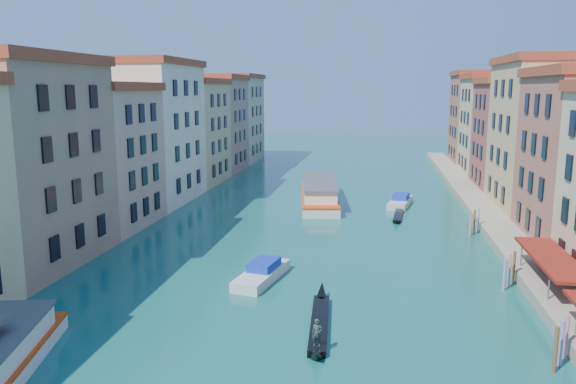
# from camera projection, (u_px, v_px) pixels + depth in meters

# --- Properties ---
(left_bank_palazzos) EXTENTS (12.80, 128.40, 21.00)m
(left_bank_palazzos) POSITION_uv_depth(u_px,v_px,m) (130.00, 140.00, 77.27)
(left_bank_palazzos) COLOR #C5AD8B
(left_bank_palazzos) RESTS_ON ground
(right_bank_palazzos) EXTENTS (12.80, 128.40, 21.00)m
(right_bank_palazzos) POSITION_uv_depth(u_px,v_px,m) (561.00, 146.00, 68.92)
(right_bank_palazzos) COLOR #9D3D31
(right_bank_palazzos) RESTS_ON ground
(quay) EXTENTS (4.00, 140.00, 1.00)m
(quay) POSITION_uv_depth(u_px,v_px,m) (488.00, 217.00, 71.84)
(quay) COLOR gray
(quay) RESTS_ON ground
(mooring_poles_right) EXTENTS (1.44, 54.24, 3.20)m
(mooring_poles_right) POSITION_uv_depth(u_px,v_px,m) (547.00, 327.00, 36.99)
(mooring_poles_right) COLOR brown
(mooring_poles_right) RESTS_ON ground
(vaporetto_far) EXTENTS (7.88, 22.53, 3.28)m
(vaporetto_far) POSITION_uv_depth(u_px,v_px,m) (319.00, 192.00, 83.74)
(vaporetto_far) COLOR silver
(vaporetto_far) RESTS_ON ground
(gondola_fore) EXTENTS (1.84, 12.87, 2.56)m
(gondola_fore) POSITION_uv_depth(u_px,v_px,m) (319.00, 321.00, 40.02)
(gondola_fore) COLOR black
(gondola_fore) RESTS_ON ground
(gondola_far) EXTENTS (1.78, 11.06, 1.56)m
(gondola_far) POSITION_uv_depth(u_px,v_px,m) (399.00, 214.00, 74.78)
(gondola_far) COLOR black
(gondola_far) RESTS_ON ground
(motorboat_mid) EXTENTS (3.97, 8.28, 1.65)m
(motorboat_mid) POSITION_uv_depth(u_px,v_px,m) (262.00, 273.00, 49.81)
(motorboat_mid) COLOR silver
(motorboat_mid) RESTS_ON ground
(motorboat_far) EXTENTS (4.00, 8.27, 1.64)m
(motorboat_far) POSITION_uv_depth(u_px,v_px,m) (400.00, 201.00, 81.37)
(motorboat_far) COLOR silver
(motorboat_far) RESTS_ON ground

